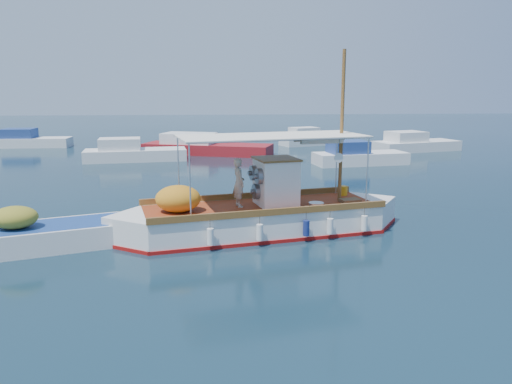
{
  "coord_description": "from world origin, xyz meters",
  "views": [
    {
      "loc": [
        -1.84,
        -17.5,
        5.03
      ],
      "look_at": [
        -0.43,
        0.0,
        1.37
      ],
      "focal_mm": 35.0,
      "sensor_mm": 36.0,
      "label": 1
    }
  ],
  "objects": [
    {
      "name": "bg_boat_nw",
      "position": [
        -7.73,
        18.1,
        0.49
      ],
      "size": [
        7.26,
        3.3,
        1.8
      ],
      "rotation": [
        0.0,
        0.0,
        0.13
      ],
      "color": "silver",
      "rests_on": "ground"
    },
    {
      "name": "bg_boat_n",
      "position": [
        -2.8,
        21.38,
        0.49
      ],
      "size": [
        10.32,
        5.83,
        1.8
      ],
      "rotation": [
        0.0,
        0.0,
        -0.33
      ],
      "color": "maroon",
      "rests_on": "ground"
    },
    {
      "name": "bg_boat_e",
      "position": [
        14.31,
        21.94,
        0.49
      ],
      "size": [
        7.48,
        4.43,
        1.8
      ],
      "rotation": [
        0.0,
        0.0,
        0.28
      ],
      "color": "silver",
      "rests_on": "ground"
    },
    {
      "name": "dinghy",
      "position": [
        -7.37,
        -1.7,
        0.35
      ],
      "size": [
        6.44,
        3.38,
        1.66
      ],
      "rotation": [
        0.0,
        0.0,
        0.33
      ],
      "color": "white",
      "rests_on": "ground"
    },
    {
      "name": "fishing_caique",
      "position": [
        -0.34,
        -0.54,
        0.57
      ],
      "size": [
        10.54,
        4.54,
        6.58
      ],
      "rotation": [
        0.0,
        0.0,
        0.22
      ],
      "color": "white",
      "rests_on": "ground"
    },
    {
      "name": "ground",
      "position": [
        0.0,
        0.0,
        0.0
      ],
      "size": [
        160.0,
        160.0,
        0.0
      ],
      "primitive_type": "plane",
      "color": "black",
      "rests_on": "ground"
    },
    {
      "name": "bg_boat_far_n",
      "position": [
        6.69,
        26.9,
        0.49
      ],
      "size": [
        6.21,
        3.96,
        1.8
      ],
      "rotation": [
        0.0,
        0.0,
        0.36
      ],
      "color": "silver",
      "rests_on": "ground"
    },
    {
      "name": "bg_boat_ne",
      "position": [
        7.64,
        15.03,
        0.49
      ],
      "size": [
        6.47,
        3.13,
        1.8
      ],
      "rotation": [
        0.0,
        0.0,
        0.15
      ],
      "color": "silver",
      "rests_on": "ground"
    },
    {
      "name": "bg_boat_far_w",
      "position": [
        -18.03,
        27.27,
        0.49
      ],
      "size": [
        6.49,
        2.35,
        1.8
      ],
      "rotation": [
        0.0,
        0.0,
        0.01
      ],
      "color": "silver",
      "rests_on": "ground"
    }
  ]
}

